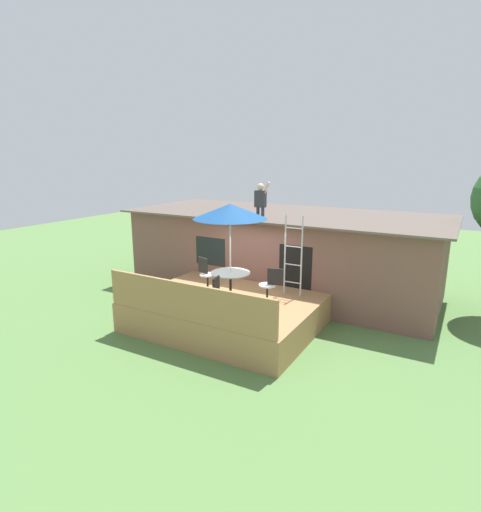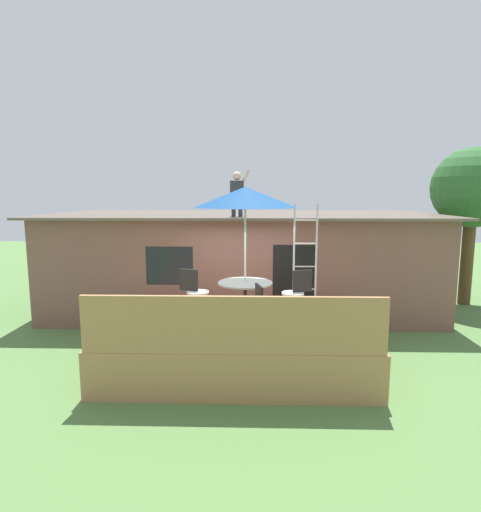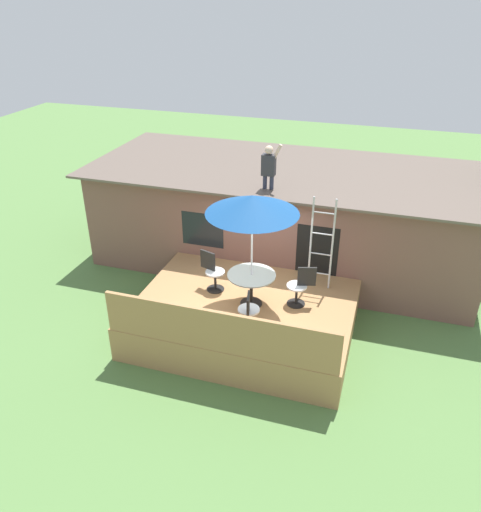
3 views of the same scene
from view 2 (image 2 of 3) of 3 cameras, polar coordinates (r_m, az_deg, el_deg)
name	(u,v)px [view 2 (image 2 of 3)]	position (r m, az deg, el deg)	size (l,w,h in m)	color
ground_plane	(238,356)	(8.60, -0.39, -13.47)	(40.00, 40.00, 0.00)	#567F42
house	(242,261)	(11.72, 0.22, -0.72)	(10.50, 4.50, 2.67)	brown
deck	(238,337)	(8.46, -0.40, -10.96)	(4.73, 3.86, 0.80)	#A87A4C
deck_railing	(233,325)	(6.41, -1.01, -9.38)	(4.63, 0.08, 0.90)	#A87A4C
patio_table	(245,290)	(8.04, 0.63, -4.67)	(1.04, 1.04, 0.74)	black
patio_umbrella	(245,197)	(7.83, 0.65, 7.98)	(1.90, 1.90, 2.54)	silver
step_ladder	(305,255)	(9.15, 8.76, 0.12)	(0.52, 0.04, 2.20)	silver
person_figure	(237,191)	(9.98, -0.43, 8.85)	(0.47, 0.20, 1.11)	#33384C
patio_chair_left	(195,292)	(8.48, -6.24, -4.92)	(0.61, 0.44, 0.92)	black
patio_chair_right	(296,293)	(8.41, 7.57, -5.06)	(0.61, 0.44, 0.92)	black
patio_chair_near	(257,311)	(7.15, 2.26, -7.42)	(0.44, 0.61, 0.92)	black
backyard_tree	(473,190)	(13.70, 28.97, 7.89)	(2.26, 2.26, 4.51)	brown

